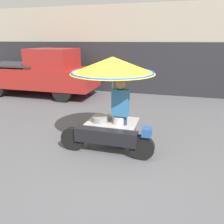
{
  "coord_description": "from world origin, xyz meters",
  "views": [
    {
      "loc": [
        1.12,
        -3.82,
        2.51
      ],
      "look_at": [
        -0.23,
        0.98,
        0.85
      ],
      "focal_mm": 35.0,
      "sensor_mm": 36.0,
      "label": 1
    }
  ],
  "objects": [
    {
      "name": "ground_plane",
      "position": [
        0.0,
        0.0,
        0.0
      ],
      "size": [
        36.0,
        36.0,
        0.0
      ],
      "primitive_type": "plane",
      "color": "#56565B"
    },
    {
      "name": "shopfront_building",
      "position": [
        0.0,
        7.59,
        2.0
      ],
      "size": [
        28.0,
        2.06,
        4.03
      ],
      "color": "#B2A893",
      "rests_on": "ground"
    },
    {
      "name": "vendor_motorcycle_cart",
      "position": [
        -0.22,
        0.97,
        1.69
      ],
      "size": [
        2.19,
        1.95,
        2.14
      ],
      "color": "black",
      "rests_on": "ground"
    },
    {
      "name": "vendor_person",
      "position": [
        0.01,
        0.87,
        0.94
      ],
      "size": [
        0.38,
        0.22,
        1.67
      ],
      "color": "navy",
      "rests_on": "ground"
    },
    {
      "name": "pickup_truck",
      "position": [
        -4.79,
        5.01,
        1.04
      ],
      "size": [
        5.49,
        1.93,
        2.14
      ],
      "color": "black",
      "rests_on": "ground"
    }
  ]
}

